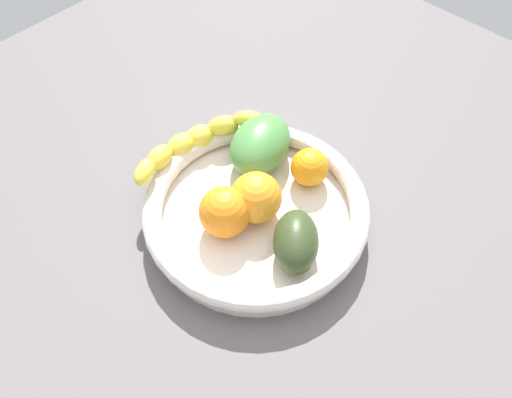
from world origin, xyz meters
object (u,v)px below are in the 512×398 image
orange_front (309,167)px  orange_mid_left (257,196)px  fruit_bowl (256,212)px  mango_green (260,144)px  avocado_dark (296,242)px  banana_draped_left (192,142)px  orange_mid_right (225,212)px

orange_front → orange_mid_left: size_ratio=0.77×
fruit_bowl → mango_green: bearing=-140.2°
fruit_bowl → mango_green: 9.72cm
fruit_bowl → avocado_dark: bearing=81.0°
orange_mid_left → avocado_dark: orange_mid_left is taller
banana_draped_left → orange_mid_right: 12.86cm
orange_mid_left → orange_mid_right: bearing=-15.6°
orange_front → orange_mid_right: orange_mid_right is taller
banana_draped_left → orange_mid_right: (5.32, 11.71, 0.23)cm
banana_draped_left → orange_mid_left: bearing=86.3°
avocado_dark → mango_green: bearing=-121.5°
banana_draped_left → orange_mid_left: size_ratio=3.14×
avocado_dark → orange_mid_left: bearing=-100.6°
orange_mid_right → avocado_dark: size_ratio=0.75×
fruit_bowl → orange_mid_left: orange_mid_left is taller
mango_green → orange_front: bearing=104.0°
banana_draped_left → orange_front: banana_draped_left is taller
fruit_bowl → orange_front: bearing=171.6°
fruit_bowl → orange_front: 9.36cm
orange_mid_right → orange_front: bearing=168.7°
orange_mid_right → avocado_dark: 9.52cm
orange_mid_left → avocado_dark: size_ratio=0.76×
orange_front → orange_mid_right: 13.49cm
mango_green → orange_mid_left: bearing=40.4°
fruit_bowl → orange_front: size_ratio=5.70×
banana_draped_left → mango_green: bearing=130.7°
orange_front → orange_mid_left: orange_mid_left is taller
fruit_bowl → banana_draped_left: bearing=-94.7°
orange_mid_right → banana_draped_left: bearing=-114.4°
orange_mid_right → mango_green: bearing=-157.8°
mango_green → fruit_bowl: bearing=39.8°
orange_mid_right → fruit_bowl: bearing=162.8°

